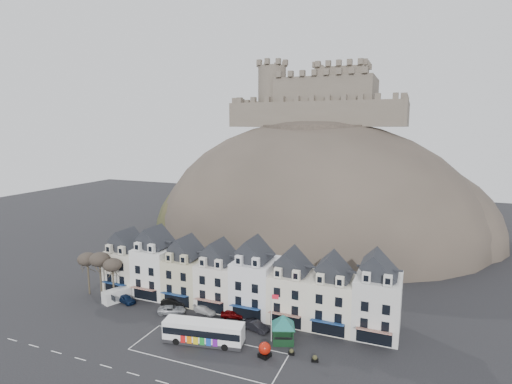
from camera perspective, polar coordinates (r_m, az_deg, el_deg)
ground at (r=61.80m, az=-9.25°, el=-21.80°), size 300.00×300.00×0.00m
coach_bay_markings at (r=61.84m, az=-6.90°, el=-21.72°), size 22.00×7.50×0.01m
townhouse_terrace at (r=72.08m, az=-2.51°, el=-12.32°), size 54.40×9.35×11.80m
castle_hill at (r=121.24m, az=8.51°, el=-6.04°), size 100.00×76.00×68.00m
castle at (r=124.33m, az=9.39°, el=12.96°), size 50.20×22.20×22.00m
tree_left_far at (r=83.43m, az=-22.96°, el=-8.87°), size 3.61×3.61×8.24m
tree_left_mid at (r=81.30m, az=-21.46°, el=-8.99°), size 3.78×3.78×8.64m
tree_left_near at (r=79.55m, az=-19.83°, el=-9.81°), size 3.43×3.43×7.84m
bus at (r=63.05m, az=-7.49°, el=-19.12°), size 12.36×4.83×3.40m
bus_shelter at (r=62.29m, az=3.92°, el=-17.90°), size 6.40×6.40×4.33m
red_buoy at (r=59.81m, az=1.25°, el=-21.58°), size 1.81×1.81×2.17m
flagpole at (r=61.92m, az=2.31°, el=-17.00°), size 1.11×0.18×7.68m
white_van at (r=80.27m, az=-19.28°, el=-13.75°), size 3.82×5.34×2.24m
planter_west at (r=60.80m, az=5.09°, el=-21.81°), size 0.95×0.62×0.89m
planter_east at (r=59.67m, az=8.41°, el=-22.49°), size 1.05×0.72×0.96m
car_navy at (r=79.21m, az=-18.07°, el=-14.31°), size 4.61×2.89×1.46m
car_black at (r=75.64m, az=-11.64°, el=-15.17°), size 4.76×2.18×1.51m
car_silver at (r=73.19m, az=-11.94°, el=-16.13°), size 5.14×3.92×1.31m
car_white at (r=72.41m, az=-7.35°, el=-16.32°), size 4.52×2.50×1.24m
car_maroon at (r=70.40m, az=-3.38°, el=-16.99°), size 4.20×2.47×1.34m
car_charcoal at (r=66.44m, az=-0.09°, el=-18.57°), size 4.86×2.76×1.52m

